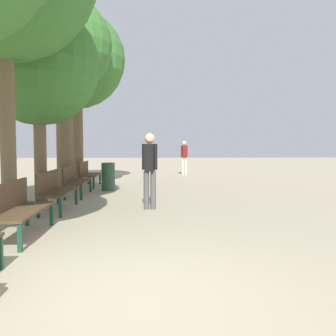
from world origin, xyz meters
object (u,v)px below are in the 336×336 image
Objects in this scene: tree_row_2 at (38,65)px; trash_bin at (108,177)px; pedestrian_near at (150,166)px; bench_row_4 at (88,172)px; tree_row_3 at (63,48)px; bench_row_1 at (17,206)px; bench_row_2 at (54,188)px; tree_row_4 at (76,60)px; pedestrian_mid at (184,155)px; bench_row_3 at (75,179)px.

tree_row_2 is 5.45× the size of trash_bin.
trash_bin is at bearing 109.72° from pedestrian_near.
bench_row_4 is 0.29× the size of tree_row_3.
pedestrian_near is 1.94× the size of trash_bin.
bench_row_2 is (0.00, 2.44, 0.00)m from bench_row_1.
pedestrian_near is at bearing -18.56° from tree_row_2.
trash_bin is (1.39, -2.26, -4.20)m from tree_row_4.
tree_row_2 is 10.45m from pedestrian_mid.
tree_row_3 is 4.34m from trash_bin.
bench_row_3 and bench_row_4 have the same top height.
tree_row_2 is 2.82× the size of pedestrian_near.
pedestrian_mid is (1.83, 10.00, -0.03)m from pedestrian_near.
trash_bin is at bearing -116.21° from pedestrian_mid.
bench_row_1 is at bearing -97.78° from trash_bin.
bench_row_3 is at bearing -67.81° from tree_row_3.
tree_row_4 reaches higher than pedestrian_mid.
trash_bin is (1.39, -0.11, -4.11)m from tree_row_3.
pedestrian_mid is (3.97, 10.05, 0.46)m from bench_row_2.
tree_row_4 reaches higher than tree_row_2.
bench_row_4 is at bearing 113.93° from pedestrian_near.
pedestrian_near is at bearing -65.42° from tree_row_4.
tree_row_3 is 3.56× the size of pedestrian_near.
tree_row_2 is (-0.56, 0.96, 2.91)m from bench_row_2.
bench_row_3 is 1.04× the size of pedestrian_near.
bench_row_2 is 7.27m from tree_row_4.
bench_row_4 is at bearing 90.00° from bench_row_1.
bench_row_3 is at bearing -123.77° from trash_bin.
pedestrian_mid is at bearing 79.64° from pedestrian_near.
tree_row_2 is at bearing 120.19° from bench_row_2.
tree_row_4 is at bearing 114.58° from pedestrian_near.
trash_bin reaches higher than bench_row_4.
bench_row_2 and bench_row_3 have the same top height.
tree_row_2 is (-0.56, -1.48, 2.91)m from bench_row_3.
bench_row_4 is 5.30m from pedestrian_near.
trash_bin is (0.84, 1.25, -0.06)m from bench_row_3.
bench_row_3 is 1.00× the size of bench_row_4.
tree_row_2 reaches higher than bench_row_1.
bench_row_1 is 0.28× the size of tree_row_4.
bench_row_1 and bench_row_4 have the same top height.
bench_row_2 is at bearing -111.55° from pedestrian_mid.
bench_row_3 is 0.37× the size of tree_row_2.
tree_row_2 reaches higher than pedestrian_mid.
pedestrian_near is at bearing -100.36° from pedestrian_mid.
pedestrian_near is at bearing -66.07° from bench_row_4.
bench_row_1 is at bearing -86.20° from tree_row_4.
tree_row_3 reaches higher than bench_row_3.
tree_row_3 reaches higher than pedestrian_mid.
bench_row_1 is 4.51m from tree_row_2.
bench_row_3 is 5.46m from tree_row_4.
tree_row_3 is (-0.56, 3.80, 4.06)m from bench_row_2.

